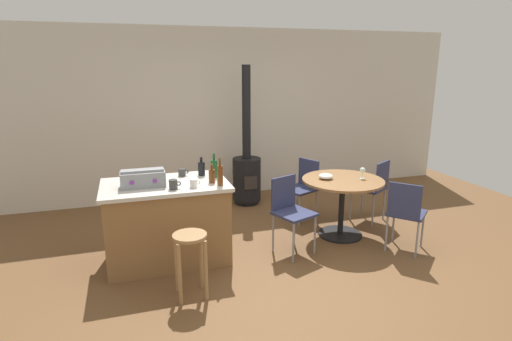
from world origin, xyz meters
name	(u,v)px	position (x,y,z in m)	size (l,w,h in m)	color
ground_plane	(288,261)	(0.00, 0.00, 0.00)	(8.80, 8.80, 0.00)	brown
back_wall	(229,114)	(0.00, 2.66, 1.35)	(8.00, 0.10, 2.70)	beige
kitchen_island	(167,222)	(-1.27, 0.45, 0.45)	(1.34, 0.83, 0.89)	olive
wooden_stool	(190,252)	(-1.14, -0.38, 0.45)	(0.32, 0.32, 0.62)	#A37A4C
dining_table	(342,193)	(0.90, 0.47, 0.57)	(1.01, 1.01, 0.75)	black
folding_chair_near	(406,211)	(1.37, -0.17, 0.50)	(0.56, 0.56, 0.85)	navy
folding_chair_far	(373,185)	(1.57, 0.79, 0.52)	(0.55, 0.55, 0.87)	navy
folding_chair_left	(303,185)	(0.67, 1.17, 0.50)	(0.53, 0.53, 0.85)	navy
folding_chair_right	(290,208)	(0.11, 0.24, 0.53)	(0.52, 0.52, 0.88)	navy
wood_stove	(247,171)	(0.12, 2.05, 0.53)	(0.44, 0.45, 2.13)	black
toolbox	(143,178)	(-1.50, 0.39, 0.98)	(0.45, 0.22, 0.19)	gray
bottle_0	(212,176)	(-0.78, 0.32, 0.97)	(0.07, 0.07, 0.20)	#603314
bottle_1	(214,168)	(-0.71, 0.53, 1.00)	(0.07, 0.07, 0.28)	#194C23
bottle_2	(220,175)	(-0.72, 0.19, 1.01)	(0.06, 0.06, 0.30)	#603314
bottle_3	(201,168)	(-0.83, 0.65, 0.98)	(0.08, 0.08, 0.22)	black
cup_0	(173,184)	(-1.20, 0.20, 0.94)	(0.12, 0.09, 0.10)	#383838
cup_1	(182,172)	(-1.05, 0.70, 0.94)	(0.12, 0.08, 0.09)	#383838
cup_2	(194,183)	(-1.00, 0.21, 0.94)	(0.11, 0.08, 0.09)	white
wine_glass	(363,170)	(1.15, 0.43, 0.85)	(0.07, 0.07, 0.14)	silver
serving_bowl	(326,176)	(0.71, 0.55, 0.78)	(0.18, 0.18, 0.07)	white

